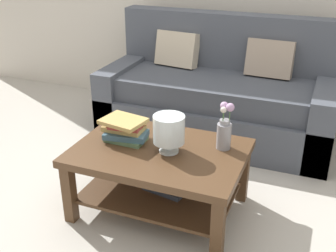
% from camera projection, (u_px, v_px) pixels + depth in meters
% --- Properties ---
extents(ground_plane, '(10.00, 10.00, 0.00)m').
position_uv_depth(ground_plane, '(173.00, 184.00, 3.14)').
color(ground_plane, '#B7B2A8').
extents(couch, '(2.03, 0.90, 1.06)m').
position_uv_depth(couch, '(218.00, 96.00, 3.81)').
color(couch, '#474C56').
rests_on(couch, ground).
extents(coffee_table, '(1.09, 0.76, 0.46)m').
position_uv_depth(coffee_table, '(160.00, 166.00, 2.73)').
color(coffee_table, '#4C331E').
rests_on(coffee_table, ground).
extents(book_stack_main, '(0.32, 0.26, 0.15)m').
position_uv_depth(book_stack_main, '(125.00, 129.00, 2.76)').
color(book_stack_main, '#51704C').
rests_on(book_stack_main, coffee_table).
extents(glass_hurricane_vase, '(0.20, 0.20, 0.25)m').
position_uv_depth(glass_hurricane_vase, '(169.00, 130.00, 2.58)').
color(glass_hurricane_vase, silver).
rests_on(glass_hurricane_vase, coffee_table).
extents(flower_pitcher, '(0.10, 0.09, 0.31)m').
position_uv_depth(flower_pitcher, '(224.00, 130.00, 2.64)').
color(flower_pitcher, gray).
rests_on(flower_pitcher, coffee_table).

